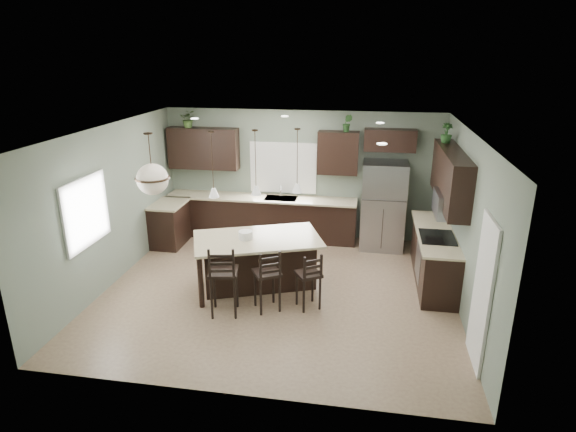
% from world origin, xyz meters
% --- Properties ---
extents(ground, '(6.00, 6.00, 0.00)m').
position_xyz_m(ground, '(0.00, 0.00, 0.00)').
color(ground, '#9E8466').
rests_on(ground, ground).
extents(pantry_door, '(0.04, 0.82, 2.04)m').
position_xyz_m(pantry_door, '(2.98, -1.55, 1.02)').
color(pantry_door, white).
rests_on(pantry_door, ground).
extents(window_back, '(1.35, 0.02, 1.00)m').
position_xyz_m(window_back, '(-0.40, 2.73, 1.55)').
color(window_back, white).
rests_on(window_back, room_shell).
extents(window_left, '(0.02, 1.10, 1.00)m').
position_xyz_m(window_left, '(-2.98, -0.80, 1.55)').
color(window_left, white).
rests_on(window_left, room_shell).
extents(left_return_cabs, '(0.60, 0.90, 0.90)m').
position_xyz_m(left_return_cabs, '(-2.70, 1.70, 0.45)').
color(left_return_cabs, black).
rests_on(left_return_cabs, ground).
extents(left_return_countertop, '(0.66, 0.96, 0.04)m').
position_xyz_m(left_return_countertop, '(-2.68, 1.70, 0.92)').
color(left_return_countertop, beige).
rests_on(left_return_countertop, left_return_cabs).
extents(back_lower_cabs, '(4.20, 0.60, 0.90)m').
position_xyz_m(back_lower_cabs, '(-0.85, 2.45, 0.45)').
color(back_lower_cabs, black).
rests_on(back_lower_cabs, ground).
extents(back_countertop, '(4.20, 0.66, 0.04)m').
position_xyz_m(back_countertop, '(-0.85, 2.43, 0.92)').
color(back_countertop, beige).
rests_on(back_countertop, back_lower_cabs).
extents(sink_inset, '(0.70, 0.45, 0.01)m').
position_xyz_m(sink_inset, '(-0.40, 2.43, 0.94)').
color(sink_inset, gray).
rests_on(sink_inset, back_countertop).
extents(faucet, '(0.02, 0.02, 0.28)m').
position_xyz_m(faucet, '(-0.40, 2.40, 1.08)').
color(faucet, silver).
rests_on(faucet, back_countertop).
extents(back_upper_left, '(1.55, 0.34, 0.90)m').
position_xyz_m(back_upper_left, '(-2.15, 2.58, 1.95)').
color(back_upper_left, black).
rests_on(back_upper_left, room_shell).
extents(back_upper_right, '(0.85, 0.34, 0.90)m').
position_xyz_m(back_upper_right, '(0.80, 2.58, 1.95)').
color(back_upper_right, black).
rests_on(back_upper_right, room_shell).
extents(fridge_header, '(1.05, 0.34, 0.45)m').
position_xyz_m(fridge_header, '(1.85, 2.58, 2.25)').
color(fridge_header, black).
rests_on(fridge_header, room_shell).
extents(right_lower_cabs, '(0.60, 2.35, 0.90)m').
position_xyz_m(right_lower_cabs, '(2.70, 0.87, 0.45)').
color(right_lower_cabs, black).
rests_on(right_lower_cabs, ground).
extents(right_countertop, '(0.66, 2.35, 0.04)m').
position_xyz_m(right_countertop, '(2.68, 0.87, 0.92)').
color(right_countertop, beige).
rests_on(right_countertop, right_lower_cabs).
extents(cooktop, '(0.58, 0.75, 0.02)m').
position_xyz_m(cooktop, '(2.68, 0.60, 0.94)').
color(cooktop, black).
rests_on(cooktop, right_countertop).
extents(wall_oven_front, '(0.01, 0.72, 0.60)m').
position_xyz_m(wall_oven_front, '(2.40, 0.60, 0.45)').
color(wall_oven_front, gray).
rests_on(wall_oven_front, right_lower_cabs).
extents(right_upper_cabs, '(0.34, 2.35, 0.90)m').
position_xyz_m(right_upper_cabs, '(2.83, 0.87, 1.95)').
color(right_upper_cabs, black).
rests_on(right_upper_cabs, room_shell).
extents(microwave, '(0.40, 0.75, 0.40)m').
position_xyz_m(microwave, '(2.78, 0.60, 1.55)').
color(microwave, gray).
rests_on(microwave, right_upper_cabs).
extents(refrigerator, '(0.90, 0.74, 1.85)m').
position_xyz_m(refrigerator, '(1.79, 2.29, 0.93)').
color(refrigerator, gray).
rests_on(refrigerator, ground).
extents(kitchen_island, '(2.45, 1.91, 0.92)m').
position_xyz_m(kitchen_island, '(-0.39, 0.09, 0.46)').
color(kitchen_island, black).
rests_on(kitchen_island, ground).
extents(serving_dish, '(0.24, 0.24, 0.14)m').
position_xyz_m(serving_dish, '(-0.57, 0.02, 0.99)').
color(serving_dish, white).
rests_on(serving_dish, kitchen_island).
extents(bar_stool_left, '(0.52, 0.52, 1.19)m').
position_xyz_m(bar_stool_left, '(-0.70, -0.90, 0.60)').
color(bar_stool_left, black).
rests_on(bar_stool_left, ground).
extents(bar_stool_center, '(0.54, 0.54, 1.07)m').
position_xyz_m(bar_stool_center, '(-0.06, -0.66, 0.53)').
color(bar_stool_center, black).
rests_on(bar_stool_center, ground).
extents(bar_stool_right, '(0.50, 0.50, 0.98)m').
position_xyz_m(bar_stool_right, '(0.59, -0.50, 0.49)').
color(bar_stool_right, black).
rests_on(bar_stool_right, ground).
extents(pendant_left, '(0.17, 0.17, 1.10)m').
position_xyz_m(pendant_left, '(-1.04, -0.16, 2.25)').
color(pendant_left, white).
rests_on(pendant_left, room_shell).
extents(pendant_center, '(0.17, 0.17, 1.10)m').
position_xyz_m(pendant_center, '(-0.39, 0.09, 2.25)').
color(pendant_center, white).
rests_on(pendant_center, room_shell).
extents(pendant_right, '(0.17, 0.17, 1.10)m').
position_xyz_m(pendant_right, '(0.27, 0.34, 2.25)').
color(pendant_right, white).
rests_on(pendant_right, room_shell).
extents(chandelier, '(0.55, 0.55, 1.00)m').
position_xyz_m(chandelier, '(-1.94, -0.47, 2.30)').
color(chandelier, beige).
rests_on(chandelier, room_shell).
extents(plant_back_left, '(0.39, 0.36, 0.38)m').
position_xyz_m(plant_back_left, '(-2.44, 2.55, 2.59)').
color(plant_back_left, '#355123').
rests_on(plant_back_left, back_upper_left).
extents(plant_back_right, '(0.22, 0.19, 0.36)m').
position_xyz_m(plant_back_right, '(0.97, 2.55, 2.58)').
color(plant_back_right, '#295424').
rests_on(plant_back_right, back_upper_right).
extents(plant_right_wall, '(0.22, 0.22, 0.36)m').
position_xyz_m(plant_right_wall, '(2.80, 1.60, 2.58)').
color(plant_right_wall, '#285625').
rests_on(plant_right_wall, right_upper_cabs).
extents(room_shell, '(6.00, 6.00, 6.00)m').
position_xyz_m(room_shell, '(0.00, 0.00, 1.70)').
color(room_shell, slate).
rests_on(room_shell, ground).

